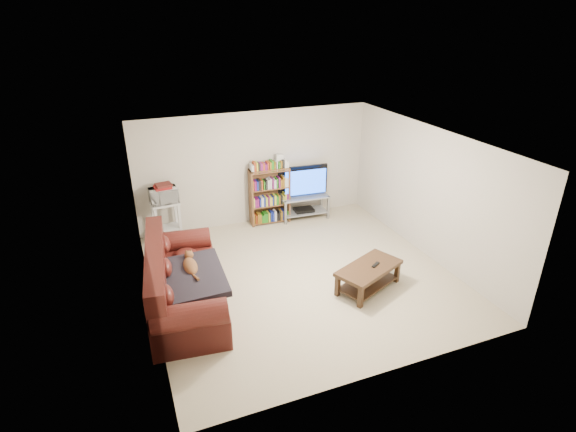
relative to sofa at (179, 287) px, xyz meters
name	(u,v)px	position (x,y,z in m)	size (l,w,h in m)	color
floor	(302,276)	(2.10, 0.11, -0.36)	(5.00, 5.00, 0.00)	beige
ceiling	(304,142)	(2.10, 0.11, 2.04)	(5.00, 5.00, 0.00)	white
wall_back	(256,168)	(2.10, 2.61, 0.84)	(5.00, 5.00, 0.00)	beige
wall_front	(387,295)	(2.10, -2.39, 0.84)	(5.00, 5.00, 0.00)	beige
wall_left	(144,239)	(-0.40, 0.11, 0.84)	(5.00, 5.00, 0.00)	beige
wall_right	(429,193)	(4.60, 0.11, 0.84)	(5.00, 5.00, 0.00)	beige
sofa	(179,287)	(0.00, 0.00, 0.00)	(1.32, 2.54, 1.04)	#4E1814
blanket	(192,277)	(0.18, -0.19, 0.24)	(0.94, 1.22, 0.10)	black
cat	(190,266)	(0.20, 0.03, 0.30)	(0.27, 0.67, 0.20)	brown
coffee_table	(369,273)	(2.97, -0.64, -0.06)	(1.29, 0.99, 0.42)	#382313
remote	(376,265)	(3.08, -0.64, 0.07)	(0.19, 0.05, 0.02)	black
tv_stand	(304,203)	(3.10, 2.34, 0.00)	(1.08, 0.54, 0.53)	#999EA3
television	(304,182)	(3.10, 2.34, 0.49)	(1.13, 0.15, 0.65)	black
dvd_player	(304,210)	(3.10, 2.34, -0.17)	(0.42, 0.29, 0.06)	black
bookshelf	(270,195)	(2.32, 2.39, 0.28)	(0.87, 0.30, 1.24)	brown
shelf_clutter	(273,163)	(2.42, 2.40, 0.99)	(0.63, 0.20, 0.28)	silver
microwave_stand	(166,216)	(0.13, 2.30, 0.18)	(0.56, 0.43, 0.84)	silver
microwave	(164,195)	(0.13, 2.30, 0.63)	(0.52, 0.35, 0.29)	silver
game_boxes	(163,187)	(0.13, 2.30, 0.80)	(0.31, 0.27, 0.05)	maroon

